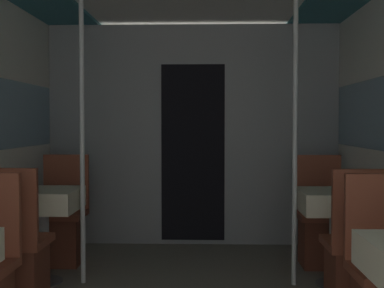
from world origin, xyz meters
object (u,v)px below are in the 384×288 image
(support_pole_left_1, at_px, (82,139))
(chair_right_near_1, at_px, (357,266))
(dining_table_left_1, at_px, (42,206))
(support_pole_right_1, at_px, (295,139))
(chair_left_near_1, at_px, (16,263))
(dining_table_right_1, at_px, (337,207))
(chair_right_far_1, at_px, (321,231))
(chair_left_far_1, at_px, (62,230))

(support_pole_left_1, relative_size, chair_right_near_1, 2.34)
(dining_table_left_1, bearing_deg, support_pole_right_1, -0.00)
(chair_left_near_1, height_order, dining_table_right_1, chair_left_near_1)
(support_pole_left_1, relative_size, chair_right_far_1, 2.34)
(chair_right_far_1, distance_m, support_pole_right_1, 1.04)
(support_pole_left_1, height_order, support_pole_right_1, same)
(chair_left_far_1, distance_m, chair_right_near_1, 2.52)
(chair_left_near_1, bearing_deg, chair_right_near_1, 0.00)
(chair_left_far_1, bearing_deg, chair_right_near_1, 153.63)
(dining_table_left_1, distance_m, support_pole_left_1, 0.61)
(chair_right_far_1, bearing_deg, dining_table_left_1, 13.92)
(chair_left_near_1, relative_size, chair_left_far_1, 1.00)
(dining_table_right_1, distance_m, chair_right_near_1, 0.64)
(dining_table_left_1, bearing_deg, chair_right_far_1, 13.92)
(dining_table_right_1, xyz_separation_m, support_pole_right_1, (-0.32, -0.00, 0.51))
(chair_left_near_1, xyz_separation_m, dining_table_right_1, (2.26, 0.56, 0.30))
(dining_table_right_1, bearing_deg, support_pole_right_1, -180.00)
(chair_left_near_1, distance_m, support_pole_left_1, 1.04)
(support_pole_left_1, bearing_deg, chair_left_far_1, 119.71)
(chair_left_far_1, xyz_separation_m, dining_table_right_1, (2.26, -0.56, 0.30))
(chair_right_near_1, height_order, chair_right_far_1, same)
(dining_table_left_1, distance_m, support_pole_right_1, 2.01)
(dining_table_left_1, relative_size, dining_table_right_1, 1.00)
(dining_table_left_1, xyz_separation_m, chair_right_near_1, (2.26, -0.56, -0.30))
(chair_left_far_1, bearing_deg, chair_left_near_1, 90.00)
(dining_table_right_1, height_order, chair_right_far_1, chair_right_far_1)
(chair_right_near_1, relative_size, chair_right_far_1, 1.00)
(dining_table_right_1, bearing_deg, chair_left_far_1, 166.08)
(support_pole_right_1, bearing_deg, dining_table_left_1, 180.00)
(support_pole_left_1, relative_size, dining_table_right_1, 3.08)
(support_pole_right_1, bearing_deg, chair_left_near_1, -163.90)
(chair_left_near_1, distance_m, support_pole_right_1, 2.18)
(dining_table_left_1, relative_size, chair_right_far_1, 0.76)
(chair_right_far_1, bearing_deg, chair_left_far_1, 0.00)
(chair_right_near_1, height_order, support_pole_right_1, support_pole_right_1)
(dining_table_left_1, height_order, chair_left_far_1, chair_left_far_1)
(chair_right_far_1, bearing_deg, chair_right_near_1, 90.00)
(chair_left_far_1, xyz_separation_m, chair_right_far_1, (2.26, 0.00, 0.00))
(dining_table_right_1, height_order, support_pole_right_1, support_pole_right_1)
(dining_table_right_1, xyz_separation_m, chair_right_near_1, (0.00, -0.56, -0.30))
(support_pole_left_1, xyz_separation_m, chair_right_far_1, (1.94, 0.56, -0.82))
(dining_table_left_1, distance_m, chair_right_far_1, 2.35)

